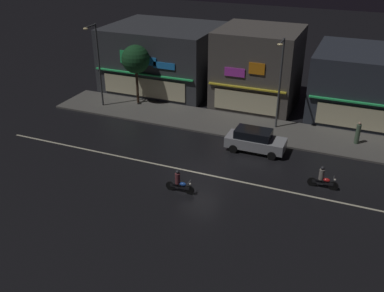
{
  "coord_description": "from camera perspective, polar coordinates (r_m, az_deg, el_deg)",
  "views": [
    {
      "loc": [
        8.93,
        -23.17,
        14.73
      ],
      "look_at": [
        -1.07,
        1.07,
        1.35
      ],
      "focal_mm": 40.23,
      "sensor_mm": 36.0,
      "label": 1
    }
  ],
  "objects": [
    {
      "name": "street_tree",
      "position": [
        39.34,
        -7.48,
        11.31
      ],
      "size": [
        2.53,
        2.53,
        5.38
      ],
      "color": "#473323",
      "rests_on": "sidewalk_far"
    },
    {
      "name": "motorcycle_lead",
      "position": [
        26.63,
        -1.72,
        -4.95
      ],
      "size": [
        1.9,
        0.6,
        1.52
      ],
      "rotation": [
        0.0,
        0.0,
        3.07
      ],
      "color": "black",
      "rests_on": "ground"
    },
    {
      "name": "sidewalk_far",
      "position": [
        35.83,
        5.99,
        2.72
      ],
      "size": [
        33.09,
        4.72,
        0.14
      ],
      "primitive_type": "cube",
      "color": "#5B5954",
      "rests_on": "ground"
    },
    {
      "name": "motorcycle_following",
      "position": [
        28.25,
        16.91,
        -4.22
      ],
      "size": [
        1.9,
        0.6,
        1.52
      ],
      "rotation": [
        0.0,
        0.0,
        -0.06
      ],
      "color": "black",
      "rests_on": "ground"
    },
    {
      "name": "traffic_cone",
      "position": [
        32.89,
        7.35,
        0.71
      ],
      "size": [
        0.36,
        0.36,
        0.55
      ],
      "primitive_type": "cone",
      "color": "orange",
      "rests_on": "ground"
    },
    {
      "name": "streetlamp_mid",
      "position": [
        34.16,
        11.58,
        8.89
      ],
      "size": [
        0.44,
        1.64,
        7.25
      ],
      "color": "#47494C",
      "rests_on": "sidewalk_far"
    },
    {
      "name": "parked_car_near_kerb",
      "position": [
        31.69,
        8.35,
        0.78
      ],
      "size": [
        4.3,
        1.98,
        1.67
      ],
      "color": "#9EA0A5",
      "rests_on": "ground"
    },
    {
      "name": "storefront_left_block",
      "position": [
        39.86,
        22.97,
        7.49
      ],
      "size": [
        9.94,
        8.59,
        5.65
      ],
      "color": "#2D333D",
      "rests_on": "ground"
    },
    {
      "name": "streetlamp_west",
      "position": [
        39.0,
        -12.46,
        11.15
      ],
      "size": [
        0.44,
        1.64,
        7.37
      ],
      "color": "#47494C",
      "rests_on": "sidewalk_far"
    },
    {
      "name": "storefront_right_block",
      "position": [
        40.02,
        8.74,
        10.32
      ],
      "size": [
        7.12,
        7.2,
        6.88
      ],
      "color": "#56514C",
      "rests_on": "ground"
    },
    {
      "name": "pedestrian_on_sidewalk",
      "position": [
        34.49,
        21.12,
        1.56
      ],
      "size": [
        0.35,
        0.35,
        1.75
      ],
      "rotation": [
        0.0,
        0.0,
        4.24
      ],
      "color": "#4C664C",
      "rests_on": "sidewalk_far"
    },
    {
      "name": "lane_divider_stripe",
      "position": [
        28.87,
        1.15,
        -3.65
      ],
      "size": [
        31.44,
        0.16,
        0.01
      ],
      "primitive_type": "cube",
      "color": "beige",
      "rests_on": "ground"
    },
    {
      "name": "ground_plane",
      "position": [
        28.87,
        1.15,
        -3.66
      ],
      "size": [
        140.0,
        140.0,
        0.0
      ],
      "primitive_type": "plane",
      "color": "black"
    },
    {
      "name": "storefront_center_block",
      "position": [
        44.24,
        -3.75,
        11.71
      ],
      "size": [
        10.58,
        9.12,
        6.18
      ],
      "color": "#383A3F",
      "rests_on": "ground"
    }
  ]
}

